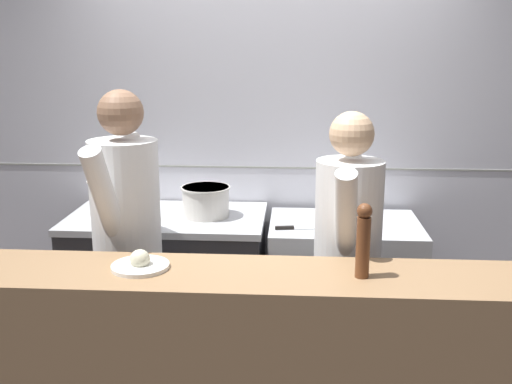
# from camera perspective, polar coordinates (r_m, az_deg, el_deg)

# --- Properties ---
(wall_back_tiled) EXTENTS (8.00, 0.06, 2.60)m
(wall_back_tiled) POSITION_cam_1_polar(r_m,az_deg,el_deg) (3.97, 1.30, 4.56)
(wall_back_tiled) COLOR silver
(wall_back_tiled) RESTS_ON ground_plane
(oven_range) EXTENTS (1.21, 0.71, 0.92)m
(oven_range) POSITION_cam_1_polar(r_m,az_deg,el_deg) (3.89, -8.26, -8.68)
(oven_range) COLOR #38383D
(oven_range) RESTS_ON ground_plane
(prep_counter) EXTENTS (0.91, 0.65, 0.89)m
(prep_counter) POSITION_cam_1_polar(r_m,az_deg,el_deg) (3.83, 8.25, -9.34)
(prep_counter) COLOR #B7BABF
(prep_counter) RESTS_ON ground_plane
(pass_counter) EXTENTS (3.02, 0.45, 1.00)m
(pass_counter) POSITION_cam_1_polar(r_m,az_deg,el_deg) (2.80, -3.29, -17.26)
(pass_counter) COLOR #93704C
(pass_counter) RESTS_ON ground_plane
(stock_pot) EXTENTS (0.31, 0.31, 0.22)m
(stock_pot) POSITION_cam_1_polar(r_m,az_deg,el_deg) (3.79, -13.44, -0.40)
(stock_pot) COLOR beige
(stock_pot) RESTS_ON oven_range
(sauce_pot) EXTENTS (0.30, 0.30, 0.19)m
(sauce_pot) POSITION_cam_1_polar(r_m,az_deg,el_deg) (3.67, -4.80, -0.81)
(sauce_pot) COLOR beige
(sauce_pot) RESTS_ON oven_range
(chefs_knife) EXTENTS (0.39, 0.09, 0.02)m
(chefs_knife) POSITION_cam_1_polar(r_m,az_deg,el_deg) (3.53, 4.39, -3.43)
(chefs_knife) COLOR #B7BABF
(chefs_knife) RESTS_ON prep_counter
(plated_dish_main) EXTENTS (0.25, 0.25, 0.09)m
(plated_dish_main) POSITION_cam_1_polar(r_m,az_deg,el_deg) (2.66, -10.97, -6.72)
(plated_dish_main) COLOR white
(plated_dish_main) RESTS_ON pass_counter
(pepper_mill) EXTENTS (0.06, 0.06, 0.32)m
(pepper_mill) POSITION_cam_1_polar(r_m,az_deg,el_deg) (2.51, 10.18, -4.44)
(pepper_mill) COLOR brown
(pepper_mill) RESTS_ON pass_counter
(chef_head_cook) EXTENTS (0.41, 0.76, 1.73)m
(chef_head_cook) POSITION_cam_1_polar(r_m,az_deg,el_deg) (3.18, -12.16, -4.37)
(chef_head_cook) COLOR black
(chef_head_cook) RESTS_ON ground_plane
(chef_sous) EXTENTS (0.38, 0.72, 1.64)m
(chef_sous) POSITION_cam_1_polar(r_m,az_deg,el_deg) (3.05, 8.67, -6.08)
(chef_sous) COLOR black
(chef_sous) RESTS_ON ground_plane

